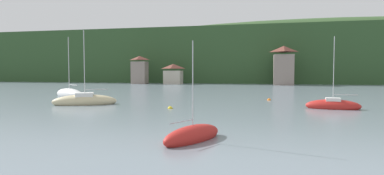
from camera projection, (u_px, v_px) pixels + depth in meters
wooded_hillside at (288, 61)px, 114.45m from camera, size 352.00×48.10×34.59m
shore_building_west at (140, 70)px, 91.50m from camera, size 4.51×3.44×8.10m
shore_building_westcentral at (173, 74)px, 89.62m from camera, size 5.15×4.03×5.75m
shore_building_central at (284, 66)px, 83.21m from camera, size 5.39×4.83×10.39m
sailboat_mid_0 at (193, 136)px, 16.71m from camera, size 3.10×4.49×5.65m
sailboat_far_6 at (333, 106)px, 30.80m from camera, size 5.24×2.20×7.48m
sailboat_far_7 at (85, 101)px, 34.69m from camera, size 7.13×5.04×8.63m
sailboat_far_11 at (69, 94)px, 45.14m from camera, size 7.64×6.22×9.05m
mooring_buoy_near at (170, 109)px, 31.01m from camera, size 0.49×0.49×0.49m
mooring_buoy_mid at (269, 100)px, 39.87m from camera, size 0.48×0.48×0.48m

